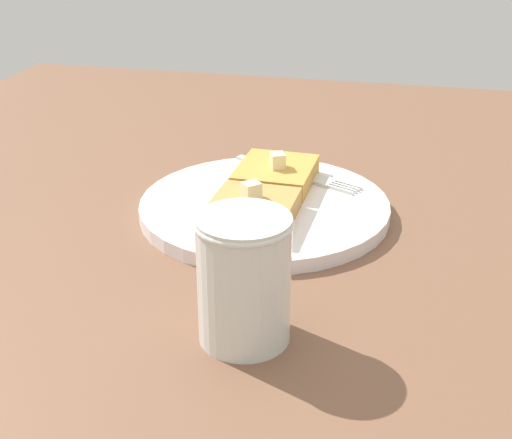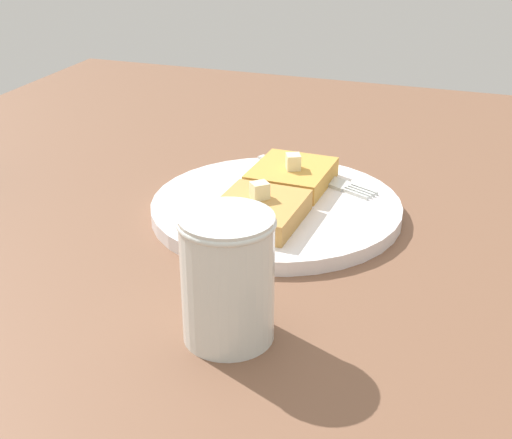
# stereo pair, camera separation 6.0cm
# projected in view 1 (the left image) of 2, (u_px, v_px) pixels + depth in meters

# --- Properties ---
(table_surface) EXTENTS (1.26, 1.26, 0.02)m
(table_surface) POSITION_uv_depth(u_px,v_px,m) (338.00, 277.00, 0.63)
(table_surface) COLOR brown
(table_surface) RESTS_ON ground
(plate) EXTENTS (0.25, 0.25, 0.01)m
(plate) POSITION_uv_depth(u_px,v_px,m) (264.00, 206.00, 0.72)
(plate) COLOR white
(plate) RESTS_ON table_surface
(toast_slice_left) EXTENTS (0.09, 0.08, 0.02)m
(toast_slice_left) POSITION_uv_depth(u_px,v_px,m) (252.00, 211.00, 0.67)
(toast_slice_left) COLOR #C18D47
(toast_slice_left) RESTS_ON plate
(toast_slice_middle) EXTENTS (0.09, 0.08, 0.02)m
(toast_slice_middle) POSITION_uv_depth(u_px,v_px,m) (276.00, 174.00, 0.75)
(toast_slice_middle) COLOR gold
(toast_slice_middle) RESTS_ON plate
(butter_pat_primary) EXTENTS (0.02, 0.02, 0.02)m
(butter_pat_primary) POSITION_uv_depth(u_px,v_px,m) (252.00, 190.00, 0.67)
(butter_pat_primary) COLOR beige
(butter_pat_primary) RESTS_ON toast_slice_left
(butter_pat_secondary) EXTENTS (0.02, 0.02, 0.02)m
(butter_pat_secondary) POSITION_uv_depth(u_px,v_px,m) (278.00, 161.00, 0.74)
(butter_pat_secondary) COLOR #F2E7B2
(butter_pat_secondary) RESTS_ON toast_slice_middle
(fork) EXTENTS (0.08, 0.15, 0.00)m
(fork) POSITION_uv_depth(u_px,v_px,m) (303.00, 175.00, 0.77)
(fork) COLOR silver
(fork) RESTS_ON plate
(syrup_jar) EXTENTS (0.07, 0.07, 0.10)m
(syrup_jar) POSITION_uv_depth(u_px,v_px,m) (244.00, 284.00, 0.51)
(syrup_jar) COLOR #351A0C
(syrup_jar) RESTS_ON table_surface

